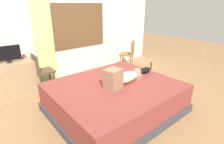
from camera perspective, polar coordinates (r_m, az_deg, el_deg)
The scene contains 11 objects.
ground_plane at distance 3.42m, azimuth 1.04°, elevation -11.81°, with size 16.00×16.00×0.00m, color olive.
back_wall_with_window at distance 4.79m, azimuth -16.77°, elevation 15.28°, with size 6.40×0.14×2.90m.
bed at distance 3.25m, azimuth 0.90°, elevation -8.31°, with size 2.15×1.88×0.53m.
person_lying at distance 3.14m, azimuth 3.73°, elevation -1.68°, with size 0.94×0.39×0.34m.
cat at distance 3.64m, azimuth 10.44°, elevation 0.52°, with size 0.36×0.15×0.21m.
desk at distance 4.29m, azimuth -28.98°, elevation -1.99°, with size 0.90×0.56×0.74m.
tv_monitor at distance 4.13m, azimuth -30.62°, elevation 5.01°, with size 0.48×0.10×0.35m.
cup at distance 4.38m, azimuth -26.52°, elevation 4.59°, with size 0.08×0.08×0.08m, color #B23D38.
chair_by_desk at distance 4.18m, azimuth -21.97°, elevation 0.66°, with size 0.39×0.39×0.86m.
chair_spare at distance 5.30m, azimuth 5.52°, elevation 6.21°, with size 0.53×0.53×0.86m.
curtain_left at distance 4.54m, azimuth -21.33°, elevation 11.89°, with size 0.44×0.06×2.49m, color #ADCC75.
Camera 1 is at (-1.88, -2.17, 1.86)m, focal length 28.32 mm.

